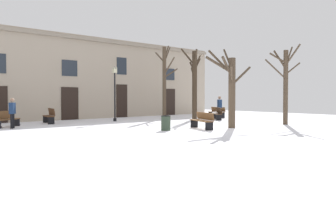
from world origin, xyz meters
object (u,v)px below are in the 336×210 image
Objects in this scene: tree_left_of_center at (285,82)px; person_by_shop_door at (220,106)px; bench_near_lamp at (6,119)px; litter_bin at (166,123)px; tree_right_of_center at (194,81)px; bench_back_to_back_left at (202,120)px; streetlamp at (115,88)px; person_strolling at (12,112)px; tree_near_facade at (231,87)px; bench_back_to_back_right at (49,116)px; bench_by_litter_bin at (217,112)px; bench_far_corner at (217,113)px; tree_center at (165,80)px.

person_by_shop_door is (1.00, 6.00, -1.60)m from tree_left_of_center.
litter_bin is at bearing -89.47° from bench_near_lamp.
bench_back_to_back_left is at bearing -131.22° from tree_right_of_center.
tree_left_of_center reaches higher than bench_back_to_back_left.
streetlamp is 5.00× the size of litter_bin.
streetlamp reaches higher than person_strolling.
bench_back_to_back_left is at bearing 156.73° from tree_near_facade.
streetlamp is at bearing 158.43° from tree_right_of_center.
bench_back_to_back_left is 8.15m from person_by_shop_door.
bench_back_to_back_right is 12.70m from bench_by_litter_bin.
bench_back_to_back_right is 1.03× the size of bench_by_litter_bin.
bench_back_to_back_right reaches higher than bench_back_to_back_left.
bench_far_corner is (-0.02, 5.33, -2.09)m from tree_left_of_center.
tree_near_facade is at bearing 42.80° from bench_back_to_back_right.
bench_back_to_back_right reaches higher than bench_by_litter_bin.
person_strolling is at bearing -124.62° from bench_near_lamp.
tree_center is at bearing 0.90° from streetlamp.
person_strolling reaches higher than bench_near_lamp.
streetlamp reaches higher than bench_back_to_back_right.
bench_by_litter_bin is at bearing -12.00° from streetlamp.
litter_bin is 0.43× the size of person_by_shop_door.
person_strolling is at bearing 132.58° from litter_bin.
person_strolling reaches higher than bench_back_to_back_right.
bench_back_to_back_left is at bearing -48.97° from bench_by_litter_bin.
streetlamp reaches higher than bench_back_to_back_left.
streetlamp is (-6.54, 8.74, -0.28)m from tree_left_of_center.
bench_near_lamp reaches higher than bench_by_litter_bin.
litter_bin is (-1.15, -6.81, -1.89)m from streetlamp.
person_by_shop_door is (11.58, -3.80, 0.47)m from bench_back_to_back_right.
tree_center is at bearing 90.98° from bench_back_to_back_right.
person_strolling is 0.94× the size of person_by_shop_door.
bench_far_corner is 0.97× the size of person_by_shop_door.
person_strolling is (-7.51, 6.55, 0.44)m from bench_back_to_back_left.
tree_left_of_center is 6.22m from bench_back_to_back_left.
litter_bin is at bearing -129.01° from tree_center.
tree_center is at bearing -111.69° from bench_far_corner.
tree_left_of_center is 2.93× the size of bench_back_to_back_right.
tree_center reaches higher than person_by_shop_door.
bench_back_to_back_left is at bearing 166.49° from tree_left_of_center.
litter_bin is 8.39m from bench_back_to_back_right.
streetlamp is 2.17× the size of person_by_shop_door.
tree_near_facade reaches higher than bench_back_to_back_right.
streetlamp is at bearing -97.77° from bench_by_litter_bin.
bench_back_to_back_right is at bearing 173.31° from tree_center.
tree_left_of_center reaches higher than person_by_shop_door.
tree_left_of_center is 9.07m from tree_center.
bench_back_to_back_left is at bearing 84.85° from person_strolling.
litter_bin is 8.91m from bench_near_lamp.
bench_back_to_back_left is at bearing -15.64° from litter_bin.
person_strolling is at bearing -172.97° from streetlamp.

